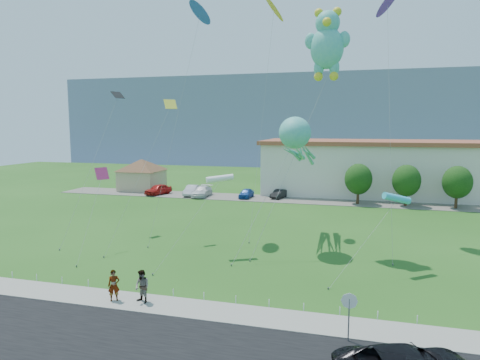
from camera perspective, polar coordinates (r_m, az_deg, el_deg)
name	(u,v)px	position (r m, az deg, el deg)	size (l,w,h in m)	color
ground	(196,290)	(28.33, -5.86, -14.45)	(160.00, 160.00, 0.00)	#205016
road	(133,354)	(21.76, -14.02, -21.61)	(80.00, 8.00, 0.06)	black
sidewalk	(179,307)	(25.97, -8.13, -16.45)	(80.00, 2.50, 0.10)	gray
parking_strip	(285,199)	(61.19, 5.99, -2.58)	(70.00, 6.00, 0.06)	#59544C
hill_ridge	(327,119)	(144.86, 11.52, 7.94)	(160.00, 50.00, 25.00)	slate
pavilion	(142,172)	(71.36, -12.96, 1.10)	(9.20, 9.20, 5.00)	tan
warehouse	(472,169)	(70.75, 28.57, 1.25)	(61.00, 15.00, 8.20)	beige
stop_sign	(349,305)	(22.06, 14.36, -15.89)	(0.80, 0.07, 2.50)	slate
rope_fence	(188,294)	(27.12, -6.89, -14.91)	(26.05, 0.05, 0.50)	white
tree_near	(358,179)	(58.95, 15.51, 0.11)	(3.60, 3.60, 5.47)	#3F2B19
tree_mid	(406,181)	(59.30, 21.31, -0.08)	(3.60, 3.60, 5.47)	#3F2B19
tree_far	(457,182)	(60.25, 26.99, -0.27)	(3.60, 3.60, 5.47)	#3F2B19
pedestrian_left	(114,285)	(27.20, -16.47, -13.32)	(0.68, 0.45, 1.87)	gray
pedestrian_right	(142,287)	(26.47, -12.92, -13.69)	(0.95, 0.74, 1.96)	gray
parked_car_red	(158,189)	(66.06, -10.86, -1.24)	(1.84, 4.57, 1.56)	#B01815
parked_car_silver	(192,190)	(64.40, -6.43, -1.38)	(1.61, 4.61, 1.52)	#B6B4BB
parked_car_white	(202,191)	(63.42, -5.08, -1.51)	(2.10, 5.17, 1.50)	silver
parked_car_blue	(246,193)	(62.01, 0.85, -1.77)	(1.56, 3.87, 1.32)	#1C469B
parked_car_black	(279,194)	(62.04, 5.22, -1.84)	(1.29, 3.71, 1.22)	black
octopus_kite	(297,142)	(37.28, 7.61, 5.08)	(5.19, 12.89, 11.20)	teal
teddy_bear_kite	(327,43)	(37.17, 11.54, 17.51)	(6.96, 6.58, 19.89)	teal
small_kite_orange	(273,14)	(45.03, 4.46, 21.18)	(1.80, 7.75, 22.62)	yellow
small_kite_black	(111,113)	(43.81, -16.81, 8.60)	(1.62, 9.23, 13.90)	black
small_kite_yellow	(163,121)	(39.55, -10.23, 7.73)	(3.20, 8.47, 12.84)	gold
small_kite_blue	(199,18)	(42.64, -5.52, 20.65)	(3.52, 7.35, 21.62)	blue
small_kite_white	(219,179)	(34.40, -2.77, 0.11)	(3.31, 7.36, 6.67)	white
small_kite_pink	(100,181)	(37.81, -18.19, -0.15)	(1.71, 6.02, 6.84)	#CD2D6B
small_kite_purple	(388,9)	(43.39, 19.08, 20.73)	(1.80, 10.05, 22.16)	#602DB4
small_kite_cyan	(396,199)	(32.44, 20.11, -2.37)	(4.64, 6.21, 5.76)	#2EAFCF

